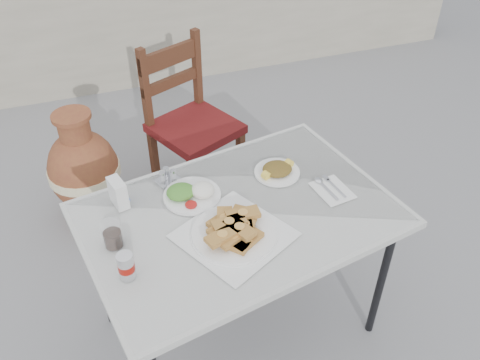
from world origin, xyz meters
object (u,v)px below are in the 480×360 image
object	(u,v)px
salad_chopped_plate	(277,170)
soda_can	(126,266)
cafe_table	(239,221)
pide_plate	(234,229)
chair	(190,123)
napkin_holder	(118,193)
terracotta_urn	(84,171)
cola_glass	(113,236)
salad_rice_plate	(191,193)
condiment_caddy	(168,177)

from	to	relation	value
salad_chopped_plate	soda_can	size ratio (longest dim) A/B	1.92
cafe_table	pide_plate	xyz separation A→B (m)	(-0.06, -0.11, 0.08)
cafe_table	chair	bearing A→B (deg)	86.06
salad_chopped_plate	napkin_holder	distance (m)	0.65
terracotta_urn	salad_chopped_plate	bearing A→B (deg)	-47.10
cola_glass	terracotta_urn	xyz separation A→B (m)	(-0.07, 1.01, -0.44)
soda_can	terracotta_urn	bearing A→B (deg)	94.39
salad_rice_plate	chair	world-z (taller)	chair
pide_plate	salad_rice_plate	world-z (taller)	pide_plate
salad_rice_plate	terracotta_urn	size ratio (longest dim) A/B	0.34
terracotta_urn	cafe_table	bearing A→B (deg)	-61.51
soda_can	chair	xyz separation A→B (m)	(0.52, 1.19, -0.27)
soda_can	cola_glass	xyz separation A→B (m)	(-0.02, 0.16, -0.01)
pide_plate	cola_glass	world-z (taller)	cola_glass
condiment_caddy	soda_can	bearing A→B (deg)	-118.40
cola_glass	napkin_holder	bearing A→B (deg)	75.51
cola_glass	chair	size ratio (longest dim) A/B	0.11
cola_glass	chair	xyz separation A→B (m)	(0.54, 1.03, -0.27)
napkin_holder	condiment_caddy	world-z (taller)	napkin_holder
terracotta_urn	salad_rice_plate	bearing A→B (deg)	-65.25
salad_rice_plate	terracotta_urn	bearing A→B (deg)	114.75
cafe_table	chair	size ratio (longest dim) A/B	1.37
cola_glass	chair	world-z (taller)	chair
cola_glass	soda_can	bearing A→B (deg)	-82.41
condiment_caddy	napkin_holder	bearing A→B (deg)	-160.65
salad_rice_plate	condiment_caddy	size ratio (longest dim) A/B	2.05
pide_plate	soda_can	bearing A→B (deg)	-171.06
salad_chopped_plate	soda_can	distance (m)	0.76
cafe_table	soda_can	world-z (taller)	soda_can
cafe_table	soda_can	size ratio (longest dim) A/B	12.96
salad_rice_plate	soda_can	world-z (taller)	soda_can
chair	soda_can	bearing A→B (deg)	-137.83
salad_rice_plate	pide_plate	bearing A→B (deg)	-70.95
salad_rice_plate	salad_chopped_plate	size ratio (longest dim) A/B	1.20
condiment_caddy	chair	distance (m)	0.83
salad_chopped_plate	terracotta_urn	bearing A→B (deg)	132.90
pide_plate	condiment_caddy	world-z (taller)	pide_plate
chair	cafe_table	bearing A→B (deg)	-118.05
soda_can	napkin_holder	distance (m)	0.37
cafe_table	chair	xyz separation A→B (m)	(0.07, 1.01, -0.17)
soda_can	cafe_table	bearing A→B (deg)	21.01
salad_chopped_plate	soda_can	bearing A→B (deg)	-153.06
salad_chopped_plate	soda_can	world-z (taller)	soda_can
cafe_table	soda_can	distance (m)	0.49
pide_plate	salad_chopped_plate	xyz separation A→B (m)	(0.29, 0.28, -0.02)
napkin_holder	condiment_caddy	size ratio (longest dim) A/B	1.01
soda_can	chair	size ratio (longest dim) A/B	0.11
pide_plate	terracotta_urn	world-z (taller)	pide_plate
pide_plate	napkin_holder	bearing A→B (deg)	139.28
soda_can	cola_glass	distance (m)	0.16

